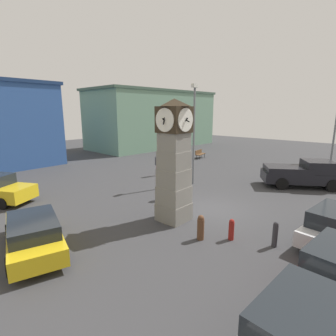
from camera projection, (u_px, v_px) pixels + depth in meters
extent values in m
plane|color=#38383A|center=(212.00, 210.00, 13.92)|extent=(73.69, 73.69, 0.00)
cube|color=gray|center=(174.00, 211.00, 12.56)|extent=(1.31, 1.31, 0.84)
cube|color=gray|center=(174.00, 195.00, 12.38)|extent=(1.26, 1.26, 0.84)
cube|color=gray|center=(174.00, 178.00, 12.20)|extent=(1.21, 1.21, 0.84)
cube|color=gray|center=(174.00, 160.00, 12.02)|extent=(1.16, 1.16, 0.84)
cube|color=gray|center=(174.00, 142.00, 11.84)|extent=(1.11, 1.11, 0.84)
cube|color=#2D2316|center=(174.00, 120.00, 11.62)|extent=(1.23, 1.23, 1.15)
cylinder|color=white|center=(164.00, 119.00, 12.03)|extent=(1.01, 0.04, 1.01)
cube|color=black|center=(163.00, 119.00, 12.05)|extent=(0.06, 0.20, 0.17)
cube|color=black|center=(163.00, 119.00, 12.05)|extent=(0.04, 0.37, 0.16)
cylinder|color=white|center=(186.00, 120.00, 11.21)|extent=(1.01, 0.04, 1.01)
cube|color=black|center=(186.00, 120.00, 11.19)|extent=(0.06, 0.18, 0.20)
cube|color=black|center=(186.00, 120.00, 11.19)|extent=(0.04, 0.36, 0.20)
cylinder|color=white|center=(183.00, 119.00, 12.09)|extent=(0.04, 1.01, 1.01)
cube|color=black|center=(183.00, 119.00, 12.12)|extent=(0.13, 0.06, 0.22)
cube|color=black|center=(183.00, 119.00, 12.12)|extent=(0.36, 0.04, 0.20)
cylinder|color=white|center=(165.00, 120.00, 11.15)|extent=(0.04, 1.01, 1.01)
cube|color=black|center=(164.00, 120.00, 11.13)|extent=(0.21, 0.06, 0.17)
cube|color=black|center=(164.00, 120.00, 11.13)|extent=(0.14, 0.04, 0.38)
pyramid|color=#2D2316|center=(174.00, 102.00, 11.46)|extent=(1.29, 1.29, 0.34)
cylinder|color=#333338|center=(305.00, 236.00, 10.14)|extent=(0.22, 0.22, 0.80)
sphere|color=#333338|center=(306.00, 226.00, 10.04)|extent=(0.20, 0.20, 0.20)
cylinder|color=#333338|center=(275.00, 236.00, 10.06)|extent=(0.20, 0.20, 0.91)
sphere|color=#333338|center=(276.00, 224.00, 9.96)|extent=(0.18, 0.18, 0.18)
cylinder|color=maroon|center=(231.00, 231.00, 10.63)|extent=(0.22, 0.22, 0.75)
sphere|color=maroon|center=(232.00, 221.00, 10.54)|extent=(0.20, 0.20, 0.20)
cylinder|color=brown|center=(201.00, 229.00, 10.64)|extent=(0.29, 0.29, 0.87)
sphere|color=brown|center=(201.00, 218.00, 10.54)|extent=(0.26, 0.26, 0.26)
cube|color=silver|center=(308.00, 333.00, 5.50)|extent=(4.43, 2.04, 0.64)
cube|color=#1E2328|center=(306.00, 317.00, 5.14)|extent=(2.48, 1.76, 0.58)
cylinder|color=black|center=(291.00, 295.00, 7.04)|extent=(0.65, 0.27, 0.64)
cylinder|color=black|center=(326.00, 253.00, 9.08)|extent=(0.66, 0.29, 0.64)
cylinder|color=black|center=(297.00, 284.00, 7.45)|extent=(0.66, 0.29, 0.64)
cylinder|color=black|center=(326.00, 220.00, 11.79)|extent=(0.66, 0.30, 0.64)
cylinder|color=black|center=(303.00, 239.00, 10.11)|extent=(0.66, 0.30, 0.64)
cylinder|color=black|center=(26.00, 194.00, 15.49)|extent=(0.49, 0.67, 0.64)
cylinder|color=black|center=(2.00, 204.00, 13.91)|extent=(0.49, 0.67, 0.64)
cube|color=gold|center=(34.00, 235.00, 9.82)|extent=(3.04, 4.89, 0.61)
cube|color=#1E2328|center=(33.00, 225.00, 9.41)|extent=(2.27, 2.88, 0.50)
cylinder|color=black|center=(9.00, 232.00, 10.66)|extent=(0.41, 0.68, 0.64)
cylinder|color=black|center=(52.00, 223.00, 11.48)|extent=(0.41, 0.68, 0.64)
cylinder|color=black|center=(10.00, 267.00, 8.28)|extent=(0.41, 0.68, 0.64)
cylinder|color=black|center=(64.00, 253.00, 9.10)|extent=(0.41, 0.68, 0.64)
cube|color=black|center=(302.00, 177.00, 17.95)|extent=(4.47, 5.45, 0.70)
cube|color=black|center=(318.00, 167.00, 17.66)|extent=(2.56, 2.55, 0.80)
cube|color=black|center=(287.00, 169.00, 17.99)|extent=(3.21, 3.48, 0.36)
cylinder|color=black|center=(321.00, 178.00, 18.69)|extent=(0.67, 0.83, 0.80)
cylinder|color=black|center=(333.00, 186.00, 16.88)|extent=(0.67, 0.83, 0.80)
cylinder|color=black|center=(275.00, 177.00, 19.15)|extent=(0.67, 0.83, 0.80)
cylinder|color=black|center=(282.00, 184.00, 17.34)|extent=(0.67, 0.83, 0.80)
cube|color=brown|center=(200.00, 154.00, 28.72)|extent=(1.66, 0.77, 0.08)
cube|color=brown|center=(198.00, 152.00, 28.79)|extent=(1.59, 0.33, 0.40)
cylinder|color=#262628|center=(200.00, 157.00, 28.13)|extent=(0.06, 0.06, 0.45)
cylinder|color=#262628|center=(204.00, 155.00, 29.20)|extent=(0.06, 0.06, 0.45)
cylinder|color=#262628|center=(196.00, 157.00, 28.34)|extent=(0.06, 0.06, 0.45)
cylinder|color=#262628|center=(201.00, 155.00, 29.41)|extent=(0.06, 0.06, 0.45)
cylinder|color=red|center=(157.00, 171.00, 20.98)|extent=(0.14, 0.14, 0.88)
cylinder|color=red|center=(159.00, 170.00, 21.10)|extent=(0.14, 0.14, 0.88)
cube|color=#3F3F47|center=(158.00, 161.00, 20.88)|extent=(0.43, 0.29, 0.66)
sphere|color=#8C664C|center=(158.00, 155.00, 20.78)|extent=(0.24, 0.24, 0.24)
cylinder|color=#264CA5|center=(170.00, 191.00, 15.65)|extent=(0.14, 0.14, 0.87)
cylinder|color=#264CA5|center=(172.00, 192.00, 15.47)|extent=(0.14, 0.14, 0.87)
cube|color=#264CA5|center=(171.00, 179.00, 15.40)|extent=(0.40, 0.47, 0.65)
sphere|color=#8C664C|center=(171.00, 172.00, 15.30)|extent=(0.24, 0.24, 0.24)
cylinder|color=slate|center=(194.00, 138.00, 18.12)|extent=(0.14, 0.14, 6.64)
cube|color=silver|center=(195.00, 86.00, 17.37)|extent=(0.50, 0.24, 0.24)
cylinder|color=slate|center=(334.00, 134.00, 20.15)|extent=(0.14, 0.14, 6.78)
cube|color=gray|center=(153.00, 120.00, 37.87)|extent=(18.64, 9.05, 7.55)
cube|color=#405849|center=(153.00, 92.00, 37.03)|extent=(19.20, 9.32, 0.30)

